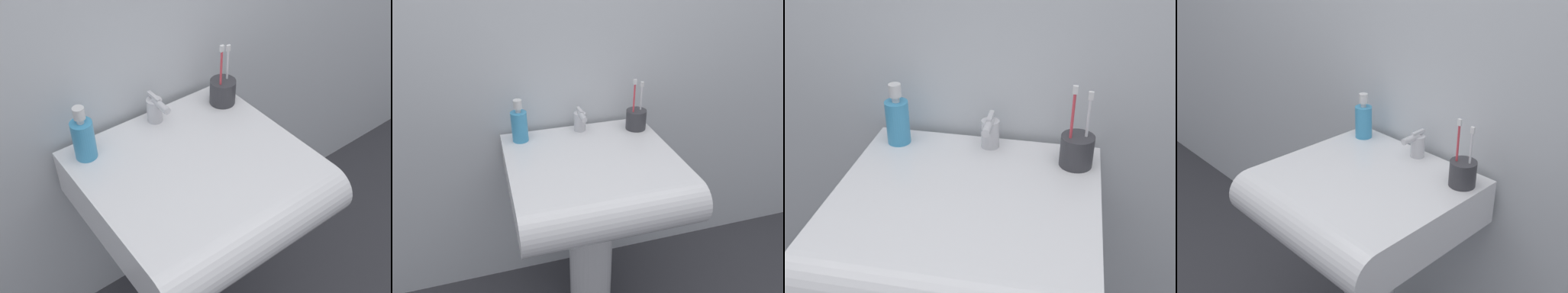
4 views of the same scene
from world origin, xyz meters
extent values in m
cylinder|color=white|center=(0.00, 0.00, 0.31)|extent=(0.18, 0.18, 0.62)
cube|color=white|center=(0.00, 0.00, 0.69)|extent=(0.61, 0.52, 0.15)
cylinder|color=white|center=(0.00, -0.26, 0.69)|extent=(0.61, 0.15, 0.15)
cylinder|color=silver|center=(0.02, 0.21, 0.80)|extent=(0.05, 0.05, 0.08)
cylinder|color=silver|center=(0.02, 0.18, 0.84)|extent=(0.02, 0.07, 0.02)
cube|color=silver|center=(0.02, 0.21, 0.86)|extent=(0.01, 0.06, 0.01)
cylinder|color=#38383D|center=(0.24, 0.16, 0.81)|extent=(0.08, 0.08, 0.08)
cylinder|color=#D83F4C|center=(0.22, 0.15, 0.87)|extent=(0.01, 0.01, 0.18)
cube|color=white|center=(0.22, 0.15, 0.97)|extent=(0.01, 0.01, 0.02)
cylinder|color=white|center=(0.26, 0.17, 0.86)|extent=(0.01, 0.01, 0.16)
cube|color=white|center=(0.26, 0.17, 0.95)|extent=(0.01, 0.01, 0.02)
cylinder|color=#3F99CC|center=(-0.23, 0.19, 0.83)|extent=(0.06, 0.06, 0.12)
cylinder|color=silver|center=(-0.23, 0.19, 0.89)|extent=(0.02, 0.02, 0.01)
cylinder|color=silver|center=(-0.23, 0.19, 0.92)|extent=(0.03, 0.03, 0.03)
camera|label=1|loc=(-0.60, -0.82, 1.69)|focal=45.00mm
camera|label=2|loc=(-0.35, -1.14, 1.46)|focal=35.00mm
camera|label=3|loc=(0.21, -0.90, 1.42)|focal=45.00mm
camera|label=4|loc=(0.99, -0.93, 1.52)|focal=45.00mm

